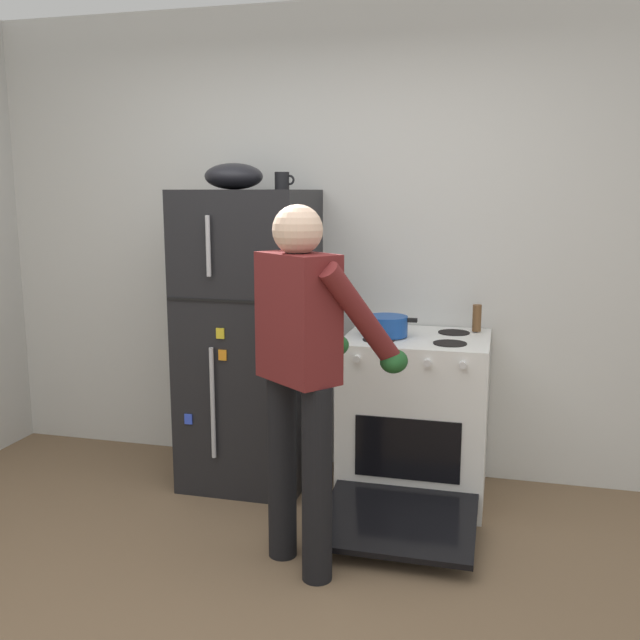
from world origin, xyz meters
name	(u,v)px	position (x,y,z in m)	size (l,w,h in m)	color
kitchen_wall_back	(338,243)	(0.00, 1.95, 1.35)	(6.00, 0.10, 2.70)	silver
refrigerator	(250,338)	(-0.42, 1.57, 0.83)	(0.68, 0.72, 1.66)	black
stove_range	(415,419)	(0.52, 1.55, 0.44)	(0.76, 1.20, 0.89)	white
person_cook	(305,358)	(0.15, 0.69, 0.95)	(0.66, 0.69, 1.60)	black
red_pot	(386,326)	(0.36, 1.52, 0.95)	(0.33, 0.23, 0.11)	#19479E
coffee_mug	(282,181)	(-0.24, 1.62, 1.71)	(0.11, 0.08, 0.10)	black
pepper_mill	(477,318)	(0.82, 1.77, 0.97)	(0.05, 0.05, 0.15)	brown
mixing_bowl	(234,176)	(-0.50, 1.57, 1.73)	(0.32, 0.32, 0.14)	black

